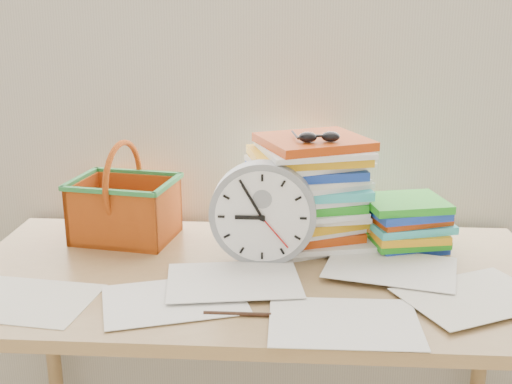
# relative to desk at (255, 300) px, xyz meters

# --- Properties ---
(curtain) EXTENTS (2.40, 0.01, 2.50)m
(curtain) POSITION_rel_desk_xyz_m (0.00, 0.38, 0.62)
(curtain) COLOR beige
(curtain) RESTS_ON room_shell
(desk) EXTENTS (1.40, 0.70, 0.75)m
(desk) POSITION_rel_desk_xyz_m (0.00, 0.00, 0.00)
(desk) COLOR #977346
(desk) RESTS_ON ground
(paper_stack) EXTENTS (0.38, 0.34, 0.29)m
(paper_stack) POSITION_rel_desk_xyz_m (0.13, 0.19, 0.22)
(paper_stack) COLOR white
(paper_stack) RESTS_ON desk
(clock) EXTENTS (0.26, 0.05, 0.26)m
(clock) POSITION_rel_desk_xyz_m (0.01, 0.06, 0.20)
(clock) COLOR gray
(clock) RESTS_ON desk
(sunglasses) EXTENTS (0.13, 0.12, 0.03)m
(sunglasses) POSITION_rel_desk_xyz_m (0.15, 0.14, 0.38)
(sunglasses) COLOR black
(sunglasses) RESTS_ON paper_stack
(book_stack) EXTENTS (0.28, 0.25, 0.14)m
(book_stack) POSITION_rel_desk_xyz_m (0.38, 0.17, 0.14)
(book_stack) COLOR white
(book_stack) RESTS_ON desk
(basket) EXTENTS (0.30, 0.25, 0.27)m
(basket) POSITION_rel_desk_xyz_m (-0.37, 0.21, 0.21)
(basket) COLOR #C25113
(basket) RESTS_ON desk
(pen) EXTENTS (0.14, 0.01, 0.01)m
(pen) POSITION_rel_desk_xyz_m (-0.02, -0.23, 0.08)
(pen) COLOR black
(pen) RESTS_ON desk
(scattered_papers) EXTENTS (1.26, 0.42, 0.02)m
(scattered_papers) POSITION_rel_desk_xyz_m (0.00, 0.00, 0.08)
(scattered_papers) COLOR white
(scattered_papers) RESTS_ON desk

